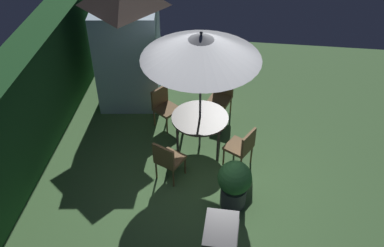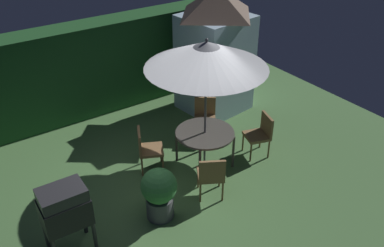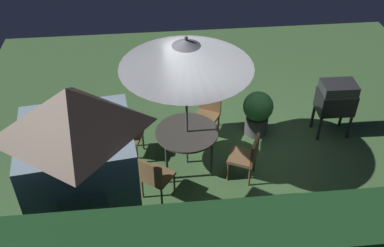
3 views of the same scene
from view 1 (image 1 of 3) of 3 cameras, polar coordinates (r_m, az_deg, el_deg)
ground_plane at (r=8.70m, az=1.24°, el=-6.63°), size 11.00×11.00×0.00m
hedge_backdrop at (r=8.91m, az=-21.65°, el=0.68°), size 7.43×0.75×2.18m
garden_shed at (r=10.03m, az=-8.37°, el=10.61°), size 1.68×1.62×2.97m
patio_table at (r=8.88m, az=1.04°, el=0.51°), size 1.16×1.16×0.76m
patio_umbrella at (r=7.95m, az=1.18°, el=9.93°), size 2.23×2.23×2.66m
bbq_grill at (r=6.64m, az=3.67°, el=-15.16°), size 0.71×0.52×1.20m
chair_near_shed at (r=9.58m, az=-3.66°, el=2.42°), size 0.65×0.65×0.90m
chair_far_side at (r=8.28m, az=-3.17°, el=-4.59°), size 0.62×0.62×0.90m
chair_toward_hedge at (r=8.58m, az=6.54°, el=-2.91°), size 0.63×0.63×0.90m
chair_toward_house at (r=9.89m, az=3.82°, el=3.74°), size 0.58×0.58×0.90m
potted_plant_by_shed at (r=7.86m, az=5.50°, el=-7.66°), size 0.61×0.61×0.96m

